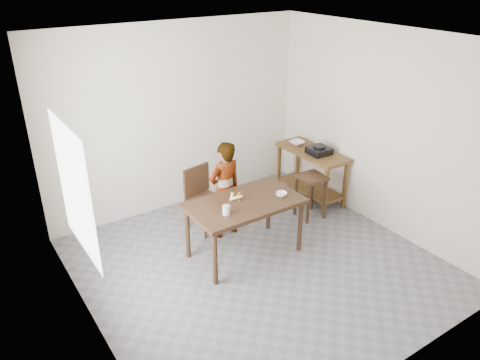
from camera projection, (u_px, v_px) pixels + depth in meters
floor at (258, 266)px, 5.79m from camera, size 4.00×4.00×0.04m
ceiling at (263, 37)px, 4.61m from camera, size 4.00×4.00×0.04m
wall_back at (177, 118)px, 6.71m from camera, size 4.00×0.04×2.70m
wall_front at (411, 249)px, 3.69m from camera, size 4.00×0.04×2.70m
wall_left at (78, 215)px, 4.18m from camera, size 0.04×4.00×2.70m
wall_right at (383, 131)px, 6.22m from camera, size 0.04×4.00×2.70m
window_pane at (74, 190)px, 4.29m from camera, size 0.02×1.10×1.30m
dining_table at (244, 228)px, 5.84m from camera, size 1.40×0.80×0.75m
prep_counter at (311, 174)px, 7.22m from camera, size 0.50×1.20×0.80m
child at (225, 190)px, 6.14m from camera, size 0.52×0.37×1.34m
dining_chair at (206, 200)px, 6.37m from camera, size 0.50×0.50×0.88m
stool at (310, 196)px, 6.73m from camera, size 0.39×0.39×0.65m
glass_tumbler at (226, 210)px, 5.38m from camera, size 0.10×0.10×0.11m
small_bowl at (281, 194)px, 5.81m from camera, size 0.18×0.18×0.05m
banana at (236, 197)px, 5.71m from camera, size 0.20×0.16×0.06m
serving_bowl at (297, 143)px, 7.27m from camera, size 0.26×0.26×0.06m
gas_burner at (319, 151)px, 6.91m from camera, size 0.31×0.31×0.10m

